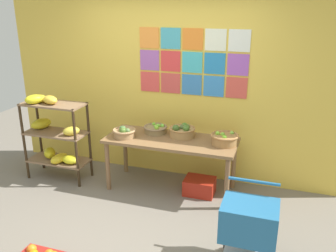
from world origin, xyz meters
name	(u,v)px	position (x,y,z in m)	size (l,w,h in m)	color
ground	(125,232)	(0.00, 0.00, 0.00)	(9.11, 9.11, 0.00)	slate
back_wall_with_art	(170,80)	(0.01, 1.58, 1.37)	(4.78, 0.07, 2.73)	#E5BF47
banana_shelf_unit	(53,130)	(-1.47, 0.90, 0.71)	(0.86, 0.47, 1.22)	#342515
display_table	(171,145)	(0.18, 1.09, 0.63)	(1.69, 0.68, 0.71)	brown
fruit_basket_back_left	(156,129)	(-0.09, 1.25, 0.77)	(0.32, 0.32, 0.12)	olive
fruit_basket_centre	(182,131)	(0.30, 1.22, 0.79)	(0.34, 0.34, 0.18)	#A07A47
fruit_basket_right	(124,132)	(-0.42, 0.97, 0.78)	(0.31, 0.31, 0.16)	#A88255
fruit_basket_back_right	(225,139)	(0.86, 1.13, 0.79)	(0.35, 0.35, 0.16)	#A27643
produce_crate_under_table	(199,186)	(0.58, 1.07, 0.10)	(0.39, 0.30, 0.21)	#AA2415
shopping_cart	(249,223)	(1.32, -0.10, 0.45)	(0.51, 0.44, 0.79)	black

